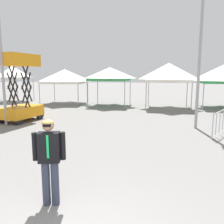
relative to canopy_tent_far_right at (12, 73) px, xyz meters
name	(u,v)px	position (x,y,z in m)	size (l,w,h in m)	color
canopy_tent_far_right	(12,73)	(0.00, 0.00, 0.00)	(2.86, 2.86, 3.38)	#9E9EA3
canopy_tent_far_left	(65,76)	(5.58, -0.52, -0.33)	(3.77, 3.77, 3.06)	#9E9EA3
canopy_tent_center	(110,74)	(9.83, -1.08, -0.13)	(3.17, 3.17, 3.19)	#9E9EA3
canopy_tent_behind_center	(169,72)	(14.56, -1.73, -0.01)	(3.30, 3.30, 3.48)	#9E9EA3
canopy_tent_left_of_center	(224,74)	(18.74, -0.57, -0.11)	(3.50, 3.50, 3.38)	#9E9EA3
scissor_lift	(21,101)	(6.32, -8.51, -1.62)	(1.79, 2.51, 3.74)	black
person_foreground	(49,156)	(11.93, -16.13, -1.73)	(0.63, 0.35, 1.78)	#33384C
light_pole_opposite_side	(201,39)	(15.79, -8.28, 1.48)	(0.36, 0.36, 7.39)	#9E9EA3
crowd_barrier_near_person	(220,118)	(16.61, -9.45, -2.01)	(1.02, 1.89, 1.08)	#B7BABF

